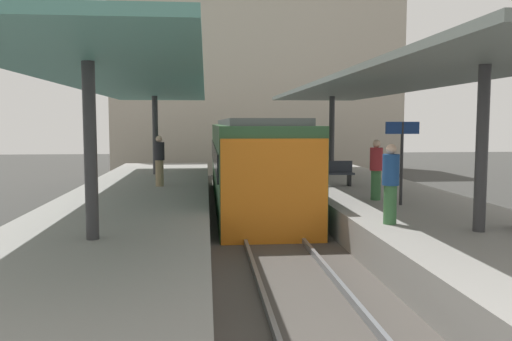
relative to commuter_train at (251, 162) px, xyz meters
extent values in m
plane|color=#383835|center=(0.00, -4.47, -1.73)|extent=(80.00, 80.00, 0.00)
cube|color=gray|center=(-3.80, -4.47, -1.23)|extent=(4.40, 28.00, 1.00)
cube|color=gray|center=(3.80, -4.47, -1.23)|extent=(4.40, 28.00, 1.00)
cube|color=#4C4742|center=(0.00, -4.47, -1.63)|extent=(3.20, 28.00, 0.20)
cube|color=slate|center=(-0.72, -4.47, -1.46)|extent=(0.08, 28.00, 0.14)
cube|color=slate|center=(0.72, -4.47, -1.46)|extent=(0.08, 28.00, 0.14)
cube|color=#2D5633|center=(0.00, 0.03, -0.08)|extent=(2.70, 13.37, 2.90)
cube|color=orange|center=(0.00, -6.68, -0.23)|extent=(2.65, 0.08, 2.60)
cube|color=black|center=(-1.37, 0.03, 0.27)|extent=(0.04, 12.30, 0.76)
cube|color=black|center=(1.37, 0.03, 0.27)|extent=(0.04, 12.30, 0.76)
cube|color=#515156|center=(0.00, 0.03, 1.47)|extent=(2.16, 12.70, 0.20)
cylinder|color=#333335|center=(-3.80, -9.37, 0.92)|extent=(0.24, 0.24, 3.31)
cylinder|color=#333335|center=(-3.80, 3.23, 0.92)|extent=(0.24, 0.24, 3.31)
cube|color=slate|center=(-3.80, -3.07, 2.66)|extent=(4.18, 21.00, 0.16)
cylinder|color=#333335|center=(3.80, -9.37, 0.93)|extent=(0.24, 0.24, 3.32)
cylinder|color=#333335|center=(3.80, 3.23, 0.93)|extent=(0.24, 0.24, 3.32)
cube|color=slate|center=(3.80, -3.07, 2.67)|extent=(4.18, 21.00, 0.16)
cube|color=black|center=(2.17, -1.60, -0.53)|extent=(0.08, 0.32, 0.40)
cube|color=black|center=(3.27, -1.60, -0.53)|extent=(0.08, 0.32, 0.40)
cube|color=#2D333D|center=(2.72, -1.60, -0.30)|extent=(1.40, 0.40, 0.06)
cube|color=#2D333D|center=(2.72, -1.42, -0.07)|extent=(1.40, 0.06, 0.40)
cylinder|color=#262628|center=(3.48, -5.92, 0.37)|extent=(0.08, 0.08, 2.20)
cube|color=navy|center=(3.48, -5.92, 1.32)|extent=(0.90, 0.06, 0.32)
cylinder|color=#386B3D|center=(3.12, -4.94, -0.31)|extent=(0.28, 0.28, 0.84)
cylinder|color=maroon|center=(3.12, -4.94, 0.43)|extent=(0.36, 0.36, 0.64)
sphere|color=beige|center=(3.12, -4.94, 0.87)|extent=(0.22, 0.22, 0.22)
cylinder|color=#998460|center=(-3.27, -1.08, -0.28)|extent=(0.28, 0.28, 0.91)
cylinder|color=#232328|center=(-3.27, -1.08, 0.48)|extent=(0.36, 0.36, 0.61)
sphere|color=beige|center=(-3.27, -1.08, 0.90)|extent=(0.22, 0.22, 0.22)
cylinder|color=#386B3D|center=(2.28, -8.44, -0.31)|extent=(0.28, 0.28, 0.85)
cylinder|color=navy|center=(2.28, -8.44, 0.45)|extent=(0.36, 0.36, 0.67)
sphere|color=beige|center=(2.28, -8.44, 0.90)|extent=(0.22, 0.22, 0.22)
cube|color=#A89E8E|center=(1.63, 15.53, 3.77)|extent=(18.00, 6.00, 11.00)
camera|label=1|loc=(-1.66, -19.36, 1.46)|focal=36.97mm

